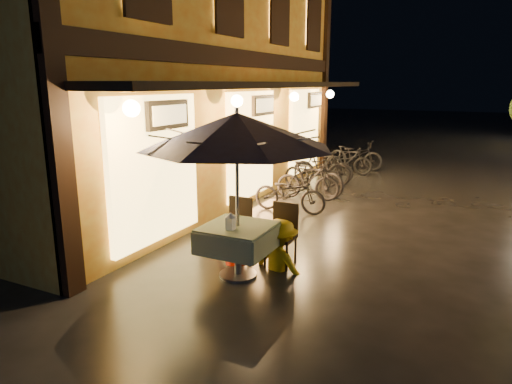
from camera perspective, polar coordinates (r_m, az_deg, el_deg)
The scene contains 16 objects.
ground at distance 6.20m, azimuth 11.61°, elevation -13.51°, with size 90.00×90.00×0.00m, color black.
west_building at distance 11.76m, azimuth -11.05°, elevation 17.75°, with size 5.90×11.40×7.40m.
cafe_table at distance 6.67m, azimuth -2.29°, elevation -5.79°, with size 0.99×0.99×0.78m.
patio_umbrella at distance 6.33m, azimuth -2.43°, elevation 7.68°, with size 2.74×2.74×2.46m.
cafe_chair_left at distance 7.48m, azimuth -2.29°, elevation -4.03°, with size 0.42×0.42×0.97m.
cafe_chair_right at distance 7.15m, azimuth 3.37°, elevation -4.88°, with size 0.42×0.42×0.97m.
table_lantern at distance 6.40m, azimuth -3.20°, elevation -3.53°, with size 0.16×0.16×0.25m.
person_orange at distance 7.20m, azimuth -2.66°, elevation -3.34°, with size 0.69×0.53×1.41m, color red.
person_yellow at distance 6.91m, azimuth 3.08°, elevation -3.63°, with size 0.98×0.56×1.51m, color gold.
bicycle_0 at distance 10.04m, azimuth 4.24°, elevation -0.13°, with size 0.57×1.64×0.86m, color black.
bicycle_1 at distance 11.16m, azimuth 6.50°, elevation 1.40°, with size 0.44×1.56×0.94m, color black.
bicycle_2 at distance 11.78m, azimuth 7.17°, elevation 2.14°, with size 0.65×1.87×0.98m, color black.
bicycle_3 at distance 12.84m, azimuth 8.16°, elevation 3.10°, with size 0.47×1.67×1.01m, color black.
bicycle_4 at distance 13.08m, azimuth 8.42°, elevation 2.99°, with size 0.58×1.67×0.88m, color black.
bicycle_5 at distance 14.47m, azimuth 11.47°, elevation 3.89°, with size 0.41×1.47×0.88m, color black.
bicycle_6 at distance 15.45m, azimuth 12.31°, elevation 4.56°, with size 0.63×1.80×0.94m, color black.
Camera 1 is at (1.31, -5.39, 2.79)m, focal length 32.00 mm.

